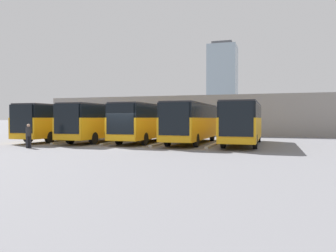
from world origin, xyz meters
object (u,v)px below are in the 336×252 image
bus_1 (192,121)px  pedestrian (29,135)px  bus_2 (147,121)px  bus_4 (63,121)px  bus_0 (243,122)px  bus_3 (102,121)px

bus_1 → pedestrian: 12.79m
bus_2 → pedestrian: bus_2 is taller
bus_4 → bus_2: bearing=-176.4°
bus_1 → pedestrian: size_ratio=6.36×
bus_0 → bus_3: bearing=0.2°
bus_0 → bus_4: same height
bus_4 → pedestrian: 7.87m
bus_2 → bus_4: bearing=3.6°
bus_1 → bus_2: size_ratio=1.00×
bus_2 → bus_3: size_ratio=1.00×
bus_3 → pedestrian: 7.70m
bus_0 → pedestrian: bus_0 is taller
bus_1 → bus_3: same height
bus_2 → bus_4: size_ratio=1.00×
bus_4 → pedestrian: (-2.43, 7.43, -0.94)m
bus_4 → bus_3: bearing=179.9°
bus_0 → bus_3: (12.63, 0.05, 0.00)m
bus_1 → bus_0: bearing=177.6°
pedestrian → bus_4: bearing=36.8°
bus_0 → bus_2: size_ratio=1.00×
pedestrian → bus_2: bearing=-18.3°
bus_0 → pedestrian: (14.42, 7.48, -0.94)m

